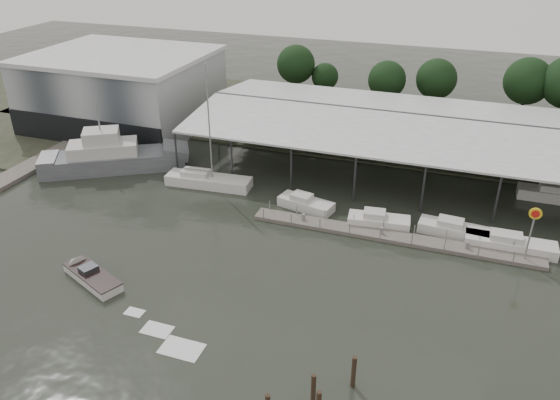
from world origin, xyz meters
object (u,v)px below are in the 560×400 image
(grey_trawler, at_px, (114,157))
(white_sailboat, at_px, (207,181))
(shell_fuel_sign, at_px, (533,224))
(speedboat_underway, at_px, (89,274))

(grey_trawler, xyz_separation_m, white_sailboat, (12.83, -0.48, -0.92))
(shell_fuel_sign, distance_m, grey_trawler, 47.25)
(white_sailboat, distance_m, speedboat_underway, 19.93)
(grey_trawler, bearing_deg, white_sailboat, -33.09)
(grey_trawler, relative_size, white_sailboat, 1.21)
(shell_fuel_sign, relative_size, white_sailboat, 0.38)
(shell_fuel_sign, bearing_deg, white_sailboat, 172.31)
(shell_fuel_sign, relative_size, grey_trawler, 0.32)
(shell_fuel_sign, distance_m, speedboat_underway, 38.96)
(grey_trawler, distance_m, white_sailboat, 12.87)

